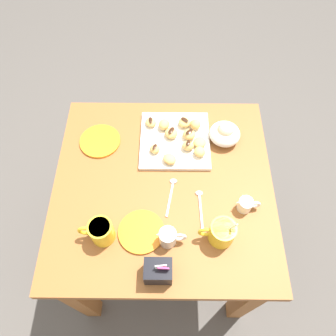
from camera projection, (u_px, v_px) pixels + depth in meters
ground_plane at (165, 244)px, 1.88m from camera, size 8.00×8.00×0.00m
dining_table at (164, 201)px, 1.37m from camera, size 0.85×0.83×0.74m
pastry_plate_square at (175, 140)px, 1.34m from camera, size 0.29×0.29×0.02m
coffee_mug_yellow_left at (222, 232)px, 1.09m from camera, size 0.13×0.09×0.14m
coffee_mug_yellow_right at (101, 231)px, 1.09m from camera, size 0.12×0.08×0.09m
cream_pitcher_white at (168, 237)px, 1.09m from camera, size 0.10×0.06×0.07m
sugar_caddy at (158, 271)px, 1.03m from camera, size 0.09×0.07×0.11m
ice_cream_bowl at (225, 133)px, 1.32m from camera, size 0.13×0.13×0.09m
chocolate_sauce_pitcher at (246, 204)px, 1.16m from camera, size 0.09×0.05×0.06m
saucer_orange_left at (100, 141)px, 1.34m from camera, size 0.17×0.17×0.01m
saucer_orange_right at (141, 232)px, 1.14m from camera, size 0.16×0.16×0.01m
loose_spoon_near_saucer at (200, 205)px, 1.19m from camera, size 0.03×0.16×0.01m
loose_spoon_by_plate at (171, 192)px, 1.22m from camera, size 0.04×0.16×0.01m
beignet_0 at (189, 134)px, 1.32m from camera, size 0.07×0.07×0.04m
chocolate_drizzle_0 at (189, 132)px, 1.30m from camera, size 0.04×0.04×0.00m
beignet_1 at (195, 124)px, 1.35m from camera, size 0.05×0.05×0.04m
beignet_2 at (165, 125)px, 1.35m from camera, size 0.06×0.06×0.04m
beignet_3 at (171, 133)px, 1.33m from camera, size 0.07×0.07×0.03m
chocolate_drizzle_3 at (171, 130)px, 1.31m from camera, size 0.03×0.04×0.00m
beignet_4 at (185, 122)px, 1.36m from camera, size 0.07×0.07×0.03m
chocolate_drizzle_4 at (185, 120)px, 1.34m from camera, size 0.04×0.04×0.00m
beignet_5 at (188, 146)px, 1.29m from camera, size 0.05×0.04×0.04m
chocolate_drizzle_5 at (188, 143)px, 1.27m from camera, size 0.03×0.03×0.00m
beignet_6 at (155, 149)px, 1.29m from camera, size 0.06×0.06×0.03m
chocolate_drizzle_6 at (155, 147)px, 1.27m from camera, size 0.02×0.03×0.00m
beignet_7 at (200, 152)px, 1.28m from camera, size 0.05×0.05×0.04m
beignet_8 at (170, 159)px, 1.26m from camera, size 0.07×0.07×0.03m
beignet_9 at (200, 142)px, 1.31m from camera, size 0.07×0.07×0.03m
beignet_10 at (151, 122)px, 1.36m from camera, size 0.06×0.06×0.03m
chocolate_drizzle_10 at (151, 120)px, 1.34m from camera, size 0.02×0.04×0.00m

